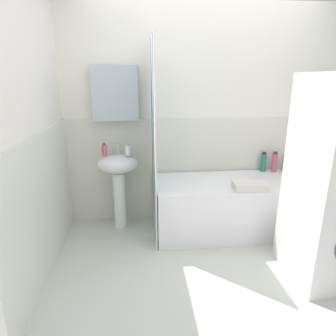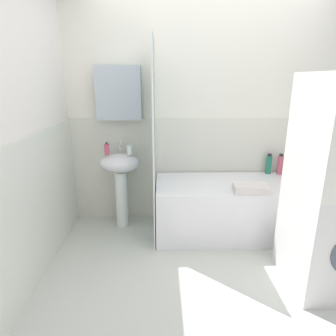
{
  "view_description": "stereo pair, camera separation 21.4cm",
  "coord_description": "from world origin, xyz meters",
  "px_view_note": "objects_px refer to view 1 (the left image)",
  "views": [
    {
      "loc": [
        -0.73,
        -1.99,
        1.61
      ],
      "look_at": [
        -0.45,
        0.78,
        0.76
      ],
      "focal_mm": 31.0,
      "sensor_mm": 36.0,
      "label": 1
    },
    {
      "loc": [
        -0.51,
        -2.01,
        1.61
      ],
      "look_at": [
        -0.45,
        0.78,
        0.76
      ],
      "focal_mm": 31.0,
      "sensor_mm": 36.0,
      "label": 2
    }
  ],
  "objects_px": {
    "shampoo_bottle": "(284,163)",
    "soap_dispenser": "(104,150)",
    "lotion_bottle": "(274,162)",
    "towel_folded": "(250,186)",
    "conditioner_bottle": "(263,162)",
    "toothbrush_cup": "(128,151)",
    "sink": "(118,175)",
    "bathtub": "(230,205)",
    "washer_dryer_stack": "(336,183)"
  },
  "relations": [
    {
      "from": "conditioner_bottle",
      "to": "washer_dryer_stack",
      "type": "bearing_deg",
      "value": -85.96
    },
    {
      "from": "toothbrush_cup",
      "to": "soap_dispenser",
      "type": "bearing_deg",
      "value": 176.88
    },
    {
      "from": "soap_dispenser",
      "to": "shampoo_bottle",
      "type": "bearing_deg",
      "value": 3.4
    },
    {
      "from": "soap_dispenser",
      "to": "bathtub",
      "type": "distance_m",
      "value": 1.49
    },
    {
      "from": "shampoo_bottle",
      "to": "towel_folded",
      "type": "distance_m",
      "value": 0.83
    },
    {
      "from": "conditioner_bottle",
      "to": "toothbrush_cup",
      "type": "bearing_deg",
      "value": -174.37
    },
    {
      "from": "soap_dispenser",
      "to": "conditioner_bottle",
      "type": "height_order",
      "value": "soap_dispenser"
    },
    {
      "from": "sink",
      "to": "washer_dryer_stack",
      "type": "relative_size",
      "value": 0.51
    },
    {
      "from": "lotion_bottle",
      "to": "towel_folded",
      "type": "distance_m",
      "value": 0.73
    },
    {
      "from": "bathtub",
      "to": "towel_folded",
      "type": "bearing_deg",
      "value": -69.08
    },
    {
      "from": "towel_folded",
      "to": "shampoo_bottle",
      "type": "bearing_deg",
      "value": 41.36
    },
    {
      "from": "conditioner_bottle",
      "to": "shampoo_bottle",
      "type": "bearing_deg",
      "value": -4.28
    },
    {
      "from": "soap_dispenser",
      "to": "bathtub",
      "type": "relative_size",
      "value": 0.08
    },
    {
      "from": "bathtub",
      "to": "shampoo_bottle",
      "type": "height_order",
      "value": "shampoo_bottle"
    },
    {
      "from": "sink",
      "to": "toothbrush_cup",
      "type": "relative_size",
      "value": 8.53
    },
    {
      "from": "soap_dispenser",
      "to": "shampoo_bottle",
      "type": "distance_m",
      "value": 2.08
    },
    {
      "from": "toothbrush_cup",
      "to": "shampoo_bottle",
      "type": "relative_size",
      "value": 0.46
    },
    {
      "from": "sink",
      "to": "conditioner_bottle",
      "type": "bearing_deg",
      "value": 4.47
    },
    {
      "from": "sink",
      "to": "lotion_bottle",
      "type": "xyz_separation_m",
      "value": [
        1.81,
        0.1,
        0.07
      ]
    },
    {
      "from": "toothbrush_cup",
      "to": "bathtub",
      "type": "xyz_separation_m",
      "value": [
        1.1,
        -0.15,
        -0.61
      ]
    },
    {
      "from": "shampoo_bottle",
      "to": "lotion_bottle",
      "type": "xyz_separation_m",
      "value": [
        -0.13,
        -0.01,
        0.01
      ]
    },
    {
      "from": "sink",
      "to": "conditioner_bottle",
      "type": "height_order",
      "value": "sink"
    },
    {
      "from": "shampoo_bottle",
      "to": "towel_folded",
      "type": "xyz_separation_m",
      "value": [
        -0.62,
        -0.55,
        -0.07
      ]
    },
    {
      "from": "shampoo_bottle",
      "to": "soap_dispenser",
      "type": "bearing_deg",
      "value": -176.6
    },
    {
      "from": "lotion_bottle",
      "to": "towel_folded",
      "type": "relative_size",
      "value": 0.74
    },
    {
      "from": "lotion_bottle",
      "to": "towel_folded",
      "type": "xyz_separation_m",
      "value": [
        -0.49,
        -0.54,
        -0.08
      ]
    },
    {
      "from": "toothbrush_cup",
      "to": "towel_folded",
      "type": "height_order",
      "value": "toothbrush_cup"
    },
    {
      "from": "sink",
      "to": "soap_dispenser",
      "type": "relative_size",
      "value": 6.18
    },
    {
      "from": "bathtub",
      "to": "shampoo_bottle",
      "type": "xyz_separation_m",
      "value": [
        0.72,
        0.29,
        0.39
      ]
    },
    {
      "from": "sink",
      "to": "toothbrush_cup",
      "type": "bearing_deg",
      "value": -11.52
    },
    {
      "from": "toothbrush_cup",
      "to": "bathtub",
      "type": "bearing_deg",
      "value": -8.01
    },
    {
      "from": "bathtub",
      "to": "washer_dryer_stack",
      "type": "bearing_deg",
      "value": -56.89
    },
    {
      "from": "toothbrush_cup",
      "to": "shampoo_bottle",
      "type": "bearing_deg",
      "value": 4.28
    },
    {
      "from": "washer_dryer_stack",
      "to": "towel_folded",
      "type": "bearing_deg",
      "value": 127.58
    },
    {
      "from": "soap_dispenser",
      "to": "lotion_bottle",
      "type": "height_order",
      "value": "soap_dispenser"
    },
    {
      "from": "towel_folded",
      "to": "lotion_bottle",
      "type": "bearing_deg",
      "value": 47.47
    },
    {
      "from": "shampoo_bottle",
      "to": "bathtub",
      "type": "bearing_deg",
      "value": -157.98
    },
    {
      "from": "sink",
      "to": "towel_folded",
      "type": "xyz_separation_m",
      "value": [
        1.31,
        -0.43,
        -0.01
      ]
    },
    {
      "from": "shampoo_bottle",
      "to": "washer_dryer_stack",
      "type": "bearing_deg",
      "value": -98.41
    },
    {
      "from": "shampoo_bottle",
      "to": "conditioner_bottle",
      "type": "bearing_deg",
      "value": 175.72
    },
    {
      "from": "lotion_bottle",
      "to": "conditioner_bottle",
      "type": "relative_size",
      "value": 1.02
    },
    {
      "from": "lotion_bottle",
      "to": "washer_dryer_stack",
      "type": "xyz_separation_m",
      "value": [
        -0.04,
        -1.13,
        0.15
      ]
    },
    {
      "from": "soap_dispenser",
      "to": "bathtub",
      "type": "height_order",
      "value": "soap_dispenser"
    },
    {
      "from": "toothbrush_cup",
      "to": "lotion_bottle",
      "type": "height_order",
      "value": "toothbrush_cup"
    },
    {
      "from": "soap_dispenser",
      "to": "toothbrush_cup",
      "type": "bearing_deg",
      "value": -3.12
    },
    {
      "from": "lotion_bottle",
      "to": "washer_dryer_stack",
      "type": "bearing_deg",
      "value": -92.04
    },
    {
      "from": "toothbrush_cup",
      "to": "lotion_bottle",
      "type": "distance_m",
      "value": 1.71
    },
    {
      "from": "toothbrush_cup",
      "to": "washer_dryer_stack",
      "type": "relative_size",
      "value": 0.06
    },
    {
      "from": "bathtub",
      "to": "shampoo_bottle",
      "type": "bearing_deg",
      "value": 22.02
    },
    {
      "from": "sink",
      "to": "conditioner_bottle",
      "type": "relative_size",
      "value": 3.61
    }
  ]
}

